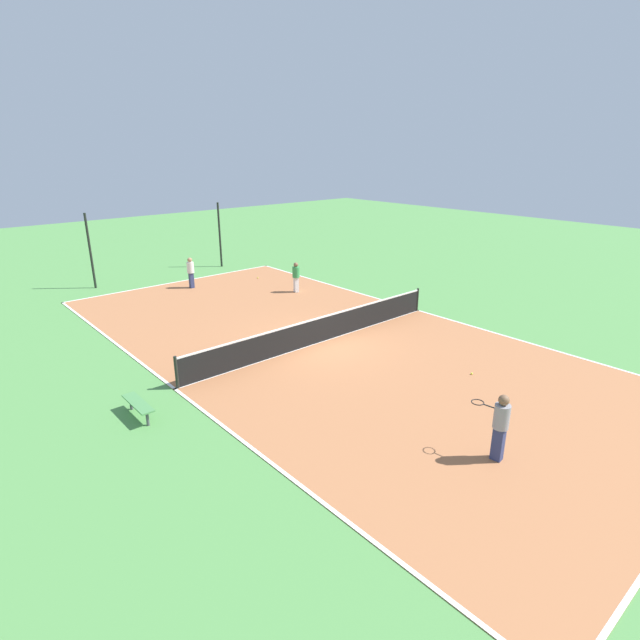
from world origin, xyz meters
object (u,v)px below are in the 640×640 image
object	(u,v)px
bench	(138,405)
player_baseline_gray	(500,423)
player_far_white	(191,271)
tennis_ball_right_alley	(258,278)
tennis_ball_midcourt	(472,374)
player_far_green	(296,275)
fence_post_back_left	(90,251)
tennis_net	(320,329)
fence_post_back_right	(220,235)

from	to	relation	value
bench	player_baseline_gray	size ratio (longest dim) A/B	0.85
player_far_white	tennis_ball_right_alley	bearing A→B (deg)	-95.24
tennis_ball_midcourt	tennis_ball_right_alley	xyz separation A→B (m)	(1.88, 14.90, 0.00)
player_far_green	player_far_white	xyz separation A→B (m)	(-3.60, 4.21, 0.05)
player_baseline_gray	fence_post_back_left	distance (m)	21.99
fence_post_back_left	tennis_ball_right_alley	bearing A→B (deg)	-28.25
tennis_net	tennis_ball_right_alley	bearing A→B (deg)	68.77
player_far_green	fence_post_back_right	xyz separation A→B (m)	(0.15, 7.57, 1.06)
fence_post_back_right	player_baseline_gray	bearing A→B (deg)	-104.23
bench	fence_post_back_left	xyz separation A→B (m)	(3.55, 14.44, 1.55)
player_baseline_gray	tennis_ball_midcourt	size ratio (longest dim) A/B	24.71
player_baseline_gray	tennis_ball_right_alley	distance (m)	18.71
tennis_ball_midcourt	player_baseline_gray	bearing A→B (deg)	-140.51
tennis_ball_midcourt	fence_post_back_right	bearing A→B (deg)	84.13
tennis_ball_midcourt	fence_post_back_left	bearing A→B (deg)	106.47
player_far_green	tennis_ball_midcourt	bearing A→B (deg)	6.75
tennis_net	player_far_white	bearing A→B (deg)	89.93
tennis_ball_midcourt	fence_post_back_right	world-z (taller)	fence_post_back_right
tennis_ball_right_alley	fence_post_back_left	size ratio (longest dim) A/B	0.02
player_far_green	player_far_white	bearing A→B (deg)	-123.76
fence_post_back_right	tennis_net	bearing A→B (deg)	-105.55
tennis_ball_right_alley	fence_post_back_left	xyz separation A→B (m)	(-7.47, 4.01, 1.88)
tennis_ball_midcourt	fence_post_back_right	size ratio (longest dim) A/B	0.02
player_far_green	fence_post_back_left	world-z (taller)	fence_post_back_left
player_far_white	fence_post_back_left	bearing A→B (deg)	53.19
tennis_ball_midcourt	tennis_ball_right_alley	size ratio (longest dim) A/B	1.00
bench	tennis_ball_midcourt	bearing A→B (deg)	-116.05
fence_post_back_left	player_baseline_gray	bearing A→B (deg)	-84.80
tennis_ball_right_alley	tennis_ball_midcourt	bearing A→B (deg)	-97.19
player_far_green	player_baseline_gray	distance (m)	15.29
tennis_ball_midcourt	bench	bearing A→B (deg)	153.95
player_far_green	player_baseline_gray	world-z (taller)	player_baseline_gray
bench	player_far_green	world-z (taller)	player_far_green
tennis_net	tennis_ball_midcourt	size ratio (longest dim) A/B	170.86
bench	fence_post_back_right	distance (m)	18.27
player_far_white	tennis_ball_midcourt	distance (m)	15.68
bench	tennis_net	bearing A→B (deg)	-83.02
tennis_net	fence_post_back_left	distance (m)	14.13
tennis_net	player_baseline_gray	world-z (taller)	player_baseline_gray
tennis_net	fence_post_back_right	world-z (taller)	fence_post_back_right
player_far_green	fence_post_back_left	xyz separation A→B (m)	(-7.38, 7.57, 1.06)
bench	player_far_green	xyz separation A→B (m)	(10.93, 6.87, 0.49)
bench	tennis_ball_right_alley	size ratio (longest dim) A/B	21.03
player_baseline_gray	player_far_white	bearing A→B (deg)	-12.04
player_far_green	tennis_ball_right_alley	bearing A→B (deg)	-165.69
player_far_white	tennis_ball_midcourt	size ratio (longest dim) A/B	23.44
tennis_net	fence_post_back_left	size ratio (longest dim) A/B	3.00
player_far_green	tennis_ball_midcourt	world-z (taller)	player_far_green
fence_post_back_right	player_far_white	bearing A→B (deg)	-138.19
bench	player_baseline_gray	bearing A→B (deg)	-143.31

